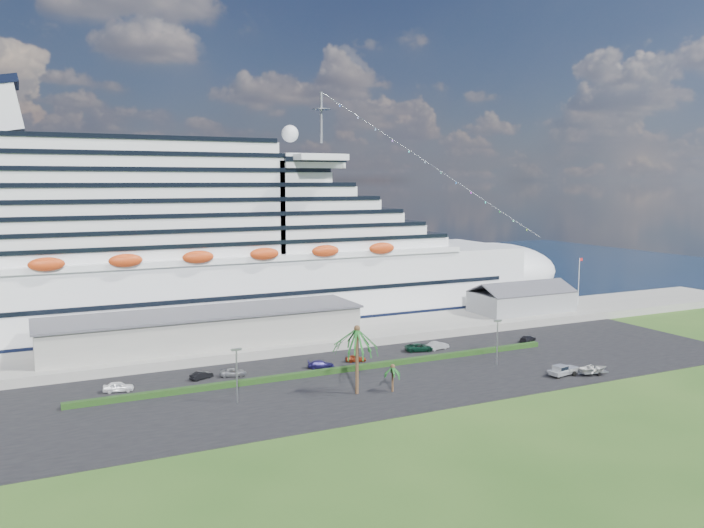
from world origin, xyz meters
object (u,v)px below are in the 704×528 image
cruise_ship (193,254)px  boat_trailer (594,369)px  parked_car_3 (321,364)px  pickup_truck (563,370)px

cruise_ship → boat_trailer: 87.54m
cruise_ship → parked_car_3: 48.36m
pickup_truck → boat_trailer: pickup_truck is taller
pickup_truck → cruise_ship: bearing=125.5°
cruise_ship → boat_trailer: (52.41, -68.39, -15.43)m
parked_car_3 → pickup_truck: size_ratio=0.83×
pickup_truck → boat_trailer: (5.06, -1.90, 0.10)m
boat_trailer → parked_car_3: bearing=148.7°
boat_trailer → pickup_truck: bearing=159.4°
cruise_ship → pickup_truck: (47.35, -66.49, -15.53)m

